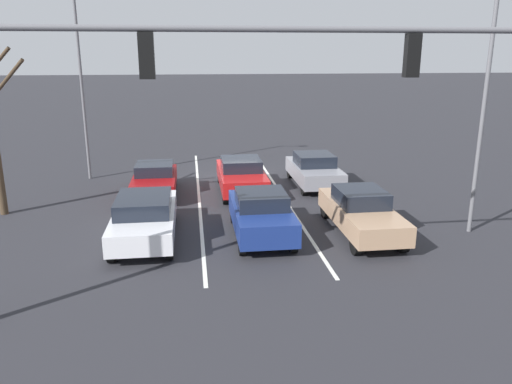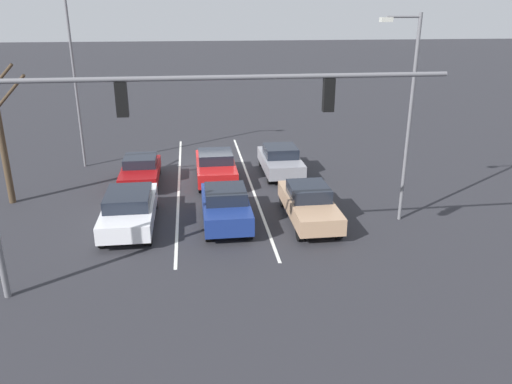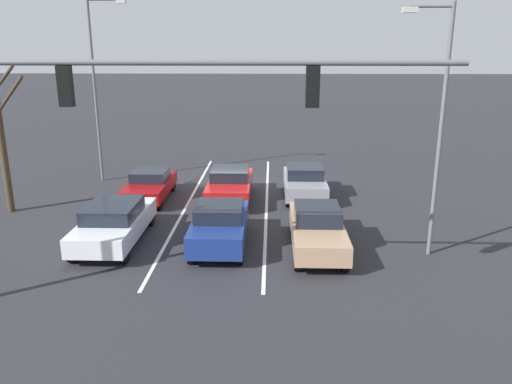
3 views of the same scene
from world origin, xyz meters
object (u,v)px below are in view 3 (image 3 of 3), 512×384
(car_navy_midlane_front, at_px, (220,225))
(bare_tree_near, at_px, (1,131))
(car_red_midlane_second, at_px, (230,184))
(traffic_signal_gantry, at_px, (77,118))
(street_lamp_left_shoulder, at_px, (437,118))
(car_tan_leftlane_front, at_px, (317,228))
(car_white_rightlane_front, at_px, (114,222))
(car_maroon_rightlane_second, at_px, (150,185))
(car_gray_leftlane_second, at_px, (304,181))
(street_lamp_right_shoulder, at_px, (98,80))

(car_navy_midlane_front, bearing_deg, bare_tree_near, -21.17)
(car_red_midlane_second, relative_size, traffic_signal_gantry, 0.34)
(car_navy_midlane_front, xyz_separation_m, street_lamp_left_shoulder, (-7.03, 0.46, 3.83))
(car_tan_leftlane_front, distance_m, street_lamp_left_shoulder, 5.31)
(car_white_rightlane_front, bearing_deg, car_tan_leftlane_front, 177.06)
(car_tan_leftlane_front, xyz_separation_m, traffic_signal_gantry, (6.27, 4.48, 4.38))
(car_maroon_rightlane_second, xyz_separation_m, bare_tree_near, (5.52, 2.02, 2.81))
(car_tan_leftlane_front, relative_size, car_red_midlane_second, 1.03)
(traffic_signal_gantry, bearing_deg, car_tan_leftlane_front, -144.47)
(car_maroon_rightlane_second, height_order, traffic_signal_gantry, traffic_signal_gantry)
(car_maroon_rightlane_second, xyz_separation_m, street_lamp_left_shoulder, (-10.87, 6.10, 3.93))
(car_navy_midlane_front, distance_m, car_red_midlane_second, 5.57)
(car_white_rightlane_front, bearing_deg, car_navy_midlane_front, 176.32)
(car_navy_midlane_front, height_order, street_lamp_left_shoulder, street_lamp_left_shoulder)
(car_white_rightlane_front, distance_m, car_navy_midlane_front, 3.82)
(car_navy_midlane_front, bearing_deg, car_maroon_rightlane_second, -55.78)
(traffic_signal_gantry, height_order, street_lamp_left_shoulder, street_lamp_left_shoulder)
(street_lamp_left_shoulder, height_order, bare_tree_near, street_lamp_left_shoulder)
(car_navy_midlane_front, relative_size, street_lamp_left_shoulder, 0.51)
(car_red_midlane_second, xyz_separation_m, traffic_signal_gantry, (2.78, 10.17, 4.38))
(car_navy_midlane_front, relative_size, traffic_signal_gantry, 0.31)
(car_red_midlane_second, distance_m, car_maroon_rightlane_second, 3.74)
(car_gray_leftlane_second, bearing_deg, car_red_midlane_second, 11.14)
(car_white_rightlane_front, xyz_separation_m, car_maroon_rightlane_second, (0.02, -5.39, -0.09))
(traffic_signal_gantry, bearing_deg, bare_tree_near, -51.77)
(car_tan_leftlane_front, bearing_deg, street_lamp_left_shoulder, 174.70)
(car_white_rightlane_front, distance_m, car_gray_leftlane_second, 9.35)
(car_white_rightlane_front, relative_size, car_gray_leftlane_second, 1.13)
(car_tan_leftlane_front, height_order, car_maroon_rightlane_second, car_tan_leftlane_front)
(bare_tree_near, bearing_deg, car_gray_leftlane_second, -168.33)
(car_red_midlane_second, xyz_separation_m, street_lamp_right_shoulder, (6.90, -3.40, 4.45))
(car_tan_leftlane_front, height_order, street_lamp_right_shoulder, street_lamp_right_shoulder)
(car_navy_midlane_front, xyz_separation_m, street_lamp_right_shoulder, (7.00, -8.97, 4.42))
(car_red_midlane_second, relative_size, street_lamp_right_shoulder, 0.50)
(car_red_midlane_second, distance_m, traffic_signal_gantry, 11.42)
(traffic_signal_gantry, bearing_deg, street_lamp_left_shoulder, -157.33)
(car_navy_midlane_front, bearing_deg, car_gray_leftlane_second, -118.24)
(car_red_midlane_second, distance_m, bare_tree_near, 9.85)
(car_tan_leftlane_front, bearing_deg, car_navy_midlane_front, -2.10)
(car_white_rightlane_front, height_order, car_red_midlane_second, car_red_midlane_second)
(bare_tree_near, bearing_deg, car_maroon_rightlane_second, -159.94)
(car_white_rightlane_front, height_order, street_lamp_right_shoulder, street_lamp_right_shoulder)
(car_tan_leftlane_front, height_order, car_red_midlane_second, car_tan_leftlane_front)
(street_lamp_left_shoulder, bearing_deg, car_tan_leftlane_front, -5.30)
(car_red_midlane_second, bearing_deg, car_maroon_rightlane_second, -1.06)
(traffic_signal_gantry, bearing_deg, car_gray_leftlane_second, -119.87)
(street_lamp_left_shoulder, bearing_deg, car_navy_midlane_front, -3.76)
(street_lamp_left_shoulder, distance_m, bare_tree_near, 16.93)
(car_red_midlane_second, height_order, traffic_signal_gantry, traffic_signal_gantry)
(car_maroon_rightlane_second, distance_m, street_lamp_left_shoulder, 13.07)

